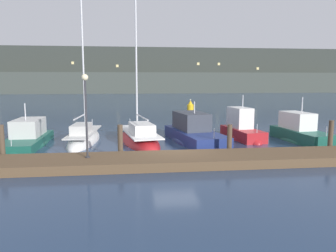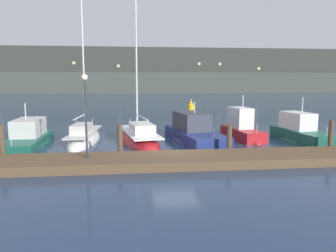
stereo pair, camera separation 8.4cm
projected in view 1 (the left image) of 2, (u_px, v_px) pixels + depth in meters
ground_plane at (176, 156)px, 18.37m from camera, size 400.00×400.00×0.00m
dock at (181, 160)px, 16.59m from camera, size 26.62×2.80×0.45m
mooring_pile_0 at (2, 143)px, 17.04m from camera, size 0.28×0.28×1.95m
mooring_pile_1 at (120, 142)px, 17.76m from camera, size 0.28×0.28×1.85m
mooring_pile_2 at (229, 140)px, 18.48m from camera, size 0.28×0.28×1.77m
mooring_pile_3 at (331, 137)px, 19.18m from camera, size 0.28×0.28×1.90m
motorboat_berth_1 at (27, 141)px, 21.39m from camera, size 2.51×6.79×3.27m
sailboat_berth_2 at (84, 140)px, 22.59m from camera, size 2.23×7.15×10.85m
sailboat_berth_3 at (139, 140)px, 22.55m from camera, size 3.51×8.05×12.19m
motorboat_berth_4 at (194, 137)px, 22.53m from camera, size 3.84×7.67×3.41m
motorboat_berth_5 at (242, 134)px, 23.72m from camera, size 2.36×4.97×3.83m
motorboat_berth_6 at (300, 136)px, 22.79m from camera, size 2.60×6.06×3.58m
channel_buoy at (190, 109)px, 39.49m from camera, size 1.16×1.16×1.90m
dock_lamppost at (86, 102)px, 15.77m from camera, size 0.32×0.32×4.08m
hillside_backdrop at (133, 72)px, 110.10m from camera, size 240.00×23.00×14.38m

